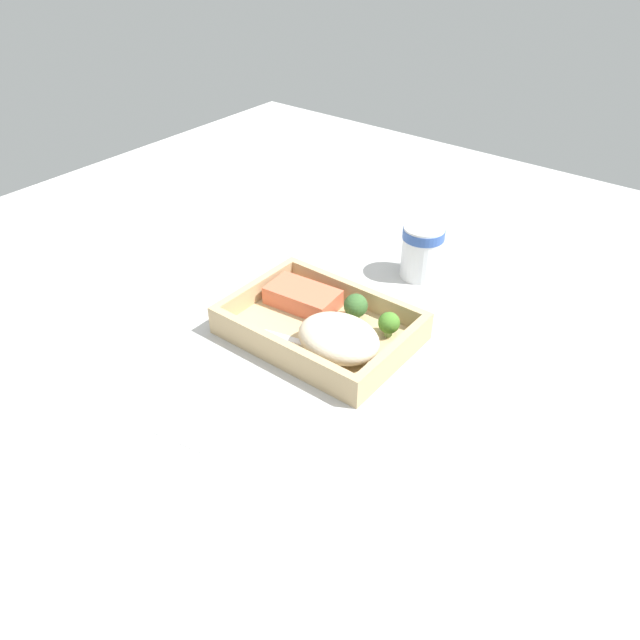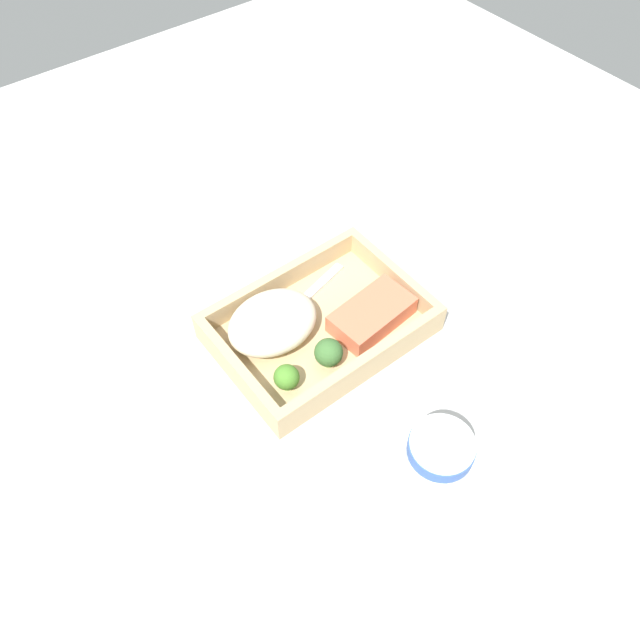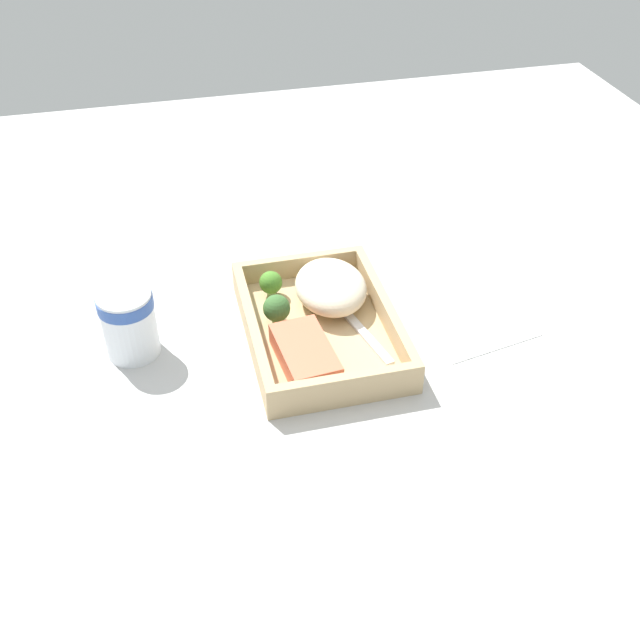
{
  "view_description": "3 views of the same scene",
  "coord_description": "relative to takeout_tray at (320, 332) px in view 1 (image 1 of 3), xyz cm",
  "views": [
    {
      "loc": [
        43.39,
        -55.67,
        53.24
      ],
      "look_at": [
        0.0,
        0.0,
        2.7
      ],
      "focal_mm": 35.0,
      "sensor_mm": 36.0,
      "label": 1
    },
    {
      "loc": [
        29.04,
        37.55,
        63.38
      ],
      "look_at": [
        0.0,
        0.0,
        2.7
      ],
      "focal_mm": 35.0,
      "sensor_mm": 36.0,
      "label": 2
    },
    {
      "loc": [
        -70.23,
        17.05,
        60.91
      ],
      "look_at": [
        0.0,
        0.0,
        2.7
      ],
      "focal_mm": 42.0,
      "sensor_mm": 36.0,
      "label": 3
    }
  ],
  "objects": [
    {
      "name": "ground_plane",
      "position": [
        0.0,
        0.0,
        -1.6
      ],
      "size": [
        160.0,
        160.0,
        2.0
      ],
      "primitive_type": "cube",
      "color": "#B5B4B4"
    },
    {
      "name": "takeout_tray",
      "position": [
        0.0,
        0.0,
        0.0
      ],
      "size": [
        25.55,
        18.17,
        1.2
      ],
      "primitive_type": "cube",
      "color": "tan",
      "rests_on": "ground_plane"
    },
    {
      "name": "tray_rim",
      "position": [
        0.0,
        0.0,
        2.14
      ],
      "size": [
        25.55,
        18.17,
        3.07
      ],
      "color": "tan",
      "rests_on": "takeout_tray"
    },
    {
      "name": "salmon_fillet",
      "position": [
        -5.7,
        3.19,
        1.96
      ],
      "size": [
        11.04,
        6.86,
        2.72
      ],
      "primitive_type": "cube",
      "rotation": [
        0.0,
        0.0,
        0.1
      ],
      "color": "#DD6A4A",
      "rests_on": "takeout_tray"
    },
    {
      "name": "mashed_potatoes",
      "position": [
        5.22,
        -2.7,
        3.01
      ],
      "size": [
        11.51,
        9.17,
        4.81
      ],
      "primitive_type": "ellipsoid",
      "color": "beige",
      "rests_on": "takeout_tray"
    },
    {
      "name": "broccoli_floret_1",
      "position": [
        2.56,
        4.96,
        2.85
      ],
      "size": [
        3.45,
        3.45,
        4.07
      ],
      "color": "#749953",
      "rests_on": "takeout_tray"
    },
    {
      "name": "broccoli_floret_2",
      "position": [
        8.4,
        4.61,
        2.64
      ],
      "size": [
        3.03,
        3.03,
        3.64
      ],
      "color": "#88AE64",
      "rests_on": "takeout_tray"
    },
    {
      "name": "fork",
      "position": [
        0.26,
        -4.43,
        0.82
      ],
      "size": [
        15.74,
        5.33,
        0.44
      ],
      "color": "silver",
      "rests_on": "takeout_tray"
    },
    {
      "name": "paper_cup",
      "position": [
        2.71,
        22.92,
        4.31
      ],
      "size": [
        6.65,
        6.65,
        8.78
      ],
      "color": "white",
      "rests_on": "ground_plane"
    },
    {
      "name": "receipt_slip",
      "position": [
        -2.89,
        -20.04,
        -0.48
      ],
      "size": [
        12.03,
        14.94,
        0.24
      ],
      "primitive_type": "cube",
      "rotation": [
        0.0,
        0.0,
        0.19
      ],
      "color": "white",
      "rests_on": "ground_plane"
    }
  ]
}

